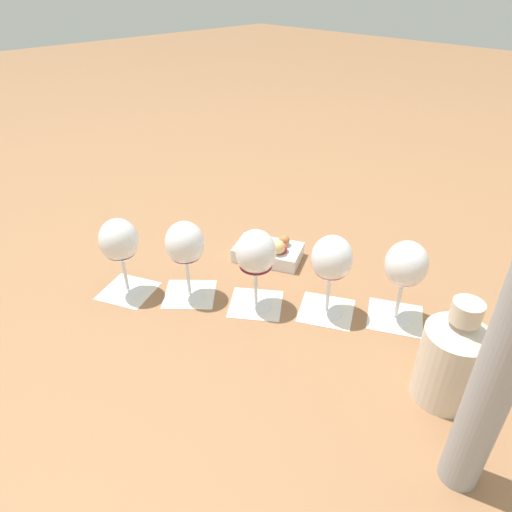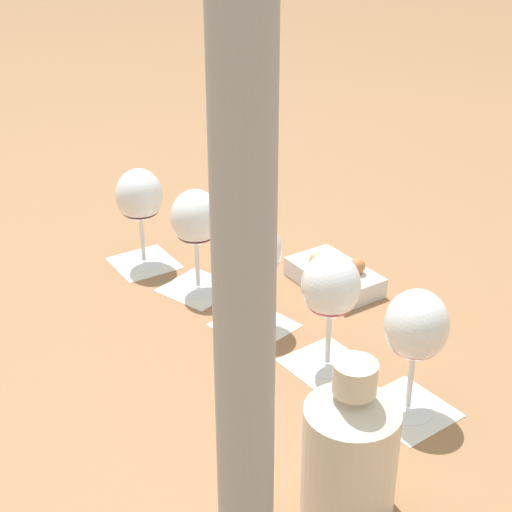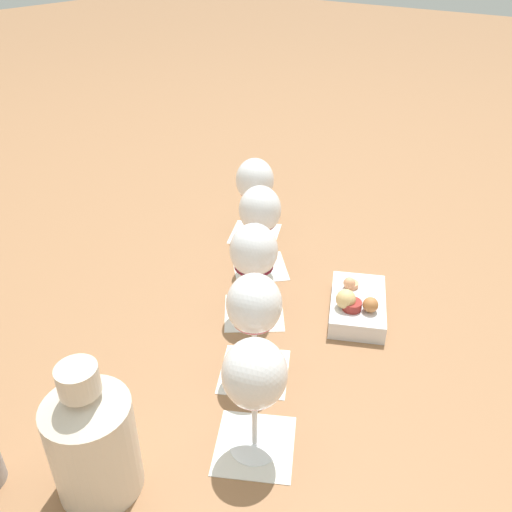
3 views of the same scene
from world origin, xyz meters
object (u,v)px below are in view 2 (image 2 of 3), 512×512
Objects in this scene: wine_glass_3 at (196,222)px; snack_dish at (335,276)px; wine_glass_2 at (254,253)px; wine_glass_0 at (416,331)px; umbrella_pole at (244,278)px; wine_glass_4 at (140,200)px; wine_glass_1 at (331,291)px; ceramic_vase at (350,449)px.

snack_dish is at bearing 174.67° from wine_glass_3.
wine_glass_2 is at bearing 34.02° from snack_dish.
umbrella_pole reaches higher than wine_glass_0.
umbrella_pole is at bearing 45.44° from wine_glass_0.
umbrella_pole reaches higher than wine_glass_4.
wine_glass_0 is 1.00× the size of wine_glass_1.
wine_glass_2 is 0.21m from snack_dish.
wine_glass_0 is 1.00× the size of wine_glass_3.
ceramic_vase is at bearing 79.27° from snack_dish.
wine_glass_1 is 0.28m from ceramic_vase.
wine_glass_3 is 0.26m from snack_dish.
umbrella_pole reaches higher than snack_dish.
wine_glass_4 is at bearing -81.70° from umbrella_pole.
wine_glass_1 is 1.00× the size of wine_glass_4.
snack_dish is at bearing -110.37° from umbrella_pole.
ceramic_vase is (0.12, 0.16, -0.04)m from wine_glass_0.
umbrella_pole is at bearing 91.21° from wine_glass_3.
wine_glass_2 is 0.15m from wine_glass_3.
ceramic_vase is 0.28× the size of umbrella_pole.
wine_glass_3 is at bearing -54.66° from wine_glass_0.
wine_glass_2 is at bearing -53.61° from wine_glass_0.
wine_glass_3 is (0.08, -0.12, -0.00)m from wine_glass_2.
umbrella_pole is (0.16, 0.36, 0.23)m from wine_glass_1.
wine_glass_0 is at bearing 125.34° from wine_glass_3.
wine_glass_1 and wine_glass_4 have the same top height.
wine_glass_3 is 0.95× the size of snack_dish.
ceramic_vase is at bearing -144.98° from umbrella_pole.
wine_glass_0 is 0.95× the size of snack_dish.
wine_glass_4 is 0.68m from ceramic_vase.
wine_glass_1 is at bearing 75.25° from snack_dish.
wine_glass_0 and wine_glass_1 have the same top height.
snack_dish is at bearing -100.73° from ceramic_vase.
umbrella_pole reaches higher than wine_glass_2.
wine_glass_1 is at bearing 125.92° from wine_glass_2.
wine_glass_2 is 0.41m from ceramic_vase.
wine_glass_1 is 0.30m from wine_glass_3.
wine_glass_1 is at bearing -113.71° from umbrella_pole.
ceramic_vase reaches higher than wine_glass_0.
wine_glass_3 is 0.14m from wine_glass_4.
ceramic_vase is at bearing 53.22° from wine_glass_0.
wine_glass_1 is 0.90× the size of ceramic_vase.
wine_glass_4 is (0.35, -0.47, -0.00)m from wine_glass_0.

